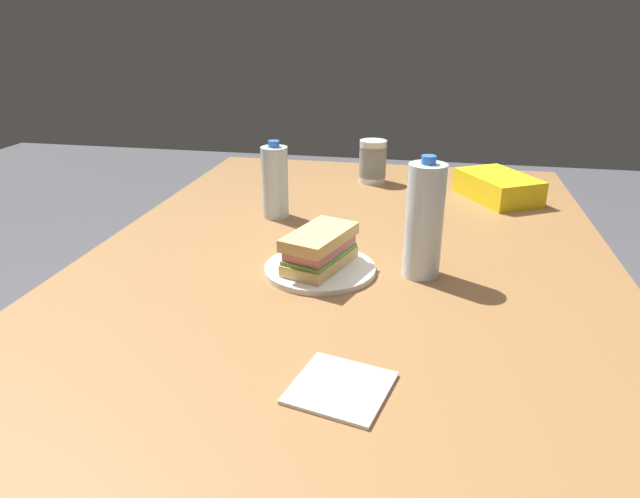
% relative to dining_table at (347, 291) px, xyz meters
% --- Properties ---
extents(dining_table, '(1.72, 1.14, 0.74)m').
position_rel_dining_table_xyz_m(dining_table, '(0.00, 0.00, 0.00)').
color(dining_table, olive).
rests_on(dining_table, ground_plane).
extents(paper_plate, '(0.23, 0.23, 0.01)m').
position_rel_dining_table_xyz_m(paper_plate, '(0.07, -0.05, 0.08)').
color(paper_plate, white).
rests_on(paper_plate, dining_table).
extents(sandwich, '(0.20, 0.14, 0.08)m').
position_rel_dining_table_xyz_m(sandwich, '(0.07, -0.05, 0.13)').
color(sandwich, '#DBB26B').
rests_on(sandwich, paper_plate).
extents(chip_bag, '(0.27, 0.25, 0.07)m').
position_rel_dining_table_xyz_m(chip_bag, '(-0.52, 0.35, 0.11)').
color(chip_bag, yellow).
rests_on(chip_bag, dining_table).
extents(water_bottle_tall, '(0.07, 0.07, 0.24)m').
position_rel_dining_table_xyz_m(water_bottle_tall, '(0.04, 0.16, 0.19)').
color(water_bottle_tall, silver).
rests_on(water_bottle_tall, dining_table).
extents(plastic_cup_stack, '(0.08, 0.08, 0.13)m').
position_rel_dining_table_xyz_m(plastic_cup_stack, '(-0.63, -0.02, 0.14)').
color(plastic_cup_stack, silver).
rests_on(plastic_cup_stack, dining_table).
extents(water_bottle_spare, '(0.07, 0.07, 0.20)m').
position_rel_dining_table_xyz_m(water_bottle_spare, '(-0.25, -0.23, 0.17)').
color(water_bottle_spare, silver).
rests_on(water_bottle_spare, dining_table).
extents(paper_napkin, '(0.16, 0.16, 0.01)m').
position_rel_dining_table_xyz_m(paper_napkin, '(0.45, 0.06, 0.08)').
color(paper_napkin, white).
rests_on(paper_napkin, dining_table).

